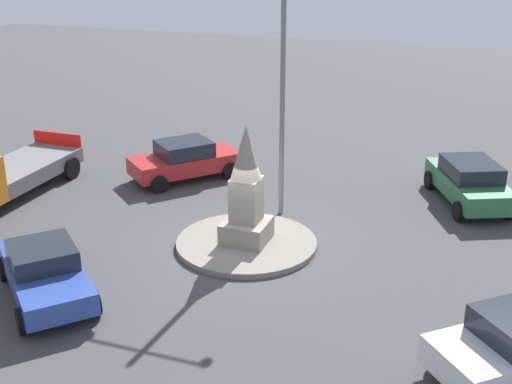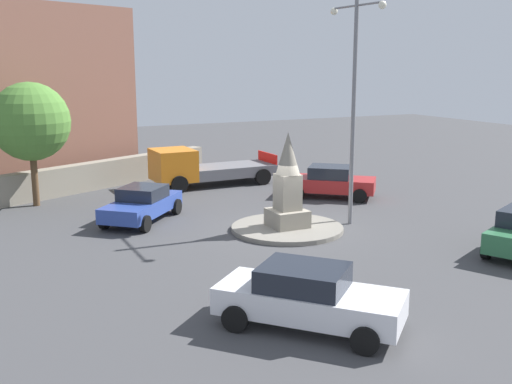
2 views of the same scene
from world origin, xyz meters
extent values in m
plane|color=#424244|center=(0.00, 0.00, 0.00)|extent=(80.00, 80.00, 0.00)
cylinder|color=gray|center=(0.00, 0.00, 0.08)|extent=(4.18, 4.18, 0.17)
cube|color=gray|center=(0.00, 0.00, 0.49)|extent=(1.31, 1.31, 0.64)
cube|color=gray|center=(0.00, 0.00, 1.48)|extent=(0.81, 0.81, 1.33)
cone|color=gray|center=(0.00, 0.00, 2.92)|extent=(0.89, 0.89, 1.55)
cylinder|color=slate|center=(-0.21, -2.68, 4.35)|extent=(0.16, 0.16, 8.71)
cube|color=#2D6B42|center=(-5.96, -5.74, 0.65)|extent=(3.28, 4.47, 0.66)
cube|color=#1E232D|center=(-5.98, -5.70, 1.25)|extent=(2.29, 2.53, 0.53)
cylinder|color=black|center=(-4.58, -6.69, 0.32)|extent=(0.47, 0.67, 0.64)
cylinder|color=black|center=(-6.14, -7.41, 0.32)|extent=(0.47, 0.67, 0.64)
cylinder|color=black|center=(-5.78, -4.07, 0.32)|extent=(0.47, 0.67, 0.64)
cylinder|color=black|center=(-7.34, -4.78, 0.32)|extent=(0.47, 0.67, 0.64)
cube|color=#2D479E|center=(3.77, 4.47, 0.60)|extent=(4.18, 4.03, 0.56)
cube|color=#1E232D|center=(3.85, 4.39, 1.13)|extent=(2.28, 2.27, 0.50)
cylinder|color=black|center=(2.13, 4.82, 0.32)|extent=(0.62, 0.59, 0.64)
cylinder|color=black|center=(3.27, 6.07, 0.32)|extent=(0.62, 0.59, 0.64)
cylinder|color=black|center=(4.26, 2.87, 0.32)|extent=(0.62, 0.59, 0.64)
cylinder|color=black|center=(5.40, 4.12, 0.32)|extent=(0.62, 0.59, 0.64)
cube|color=#B22323|center=(4.18, -4.63, 0.63)|extent=(3.94, 4.20, 0.61)
cube|color=#1E232D|center=(4.20, -4.61, 1.20)|extent=(2.42, 2.45, 0.54)
cylinder|color=black|center=(4.45, -3.00, 0.32)|extent=(0.58, 0.63, 0.64)
cylinder|color=black|center=(5.75, -4.11, 0.32)|extent=(0.58, 0.63, 0.64)
cylinder|color=black|center=(2.60, -5.16, 0.32)|extent=(0.58, 0.63, 0.64)
cylinder|color=black|center=(3.91, -6.27, 0.32)|extent=(0.58, 0.63, 0.64)
cylinder|color=black|center=(-6.02, 4.09, 0.32)|extent=(0.62, 0.59, 0.64)
cube|color=slate|center=(9.35, -1.86, 0.69)|extent=(2.21, 4.36, 0.55)
cube|color=red|center=(9.36, -4.01, 1.22)|extent=(2.11, 0.07, 0.50)
cylinder|color=black|center=(8.25, -3.16, 0.42)|extent=(0.28, 0.84, 0.84)
cylinder|color=black|center=(10.45, -3.15, 0.42)|extent=(0.28, 0.84, 0.84)
camera|label=1|loc=(-6.30, 16.66, 8.72)|focal=46.64mm
camera|label=2|loc=(-19.31, 10.85, 6.14)|focal=42.96mm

